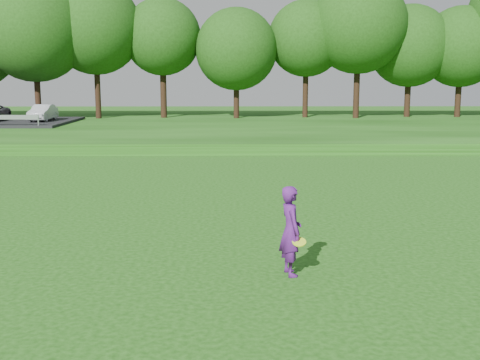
{
  "coord_description": "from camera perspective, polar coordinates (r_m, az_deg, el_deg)",
  "views": [
    {
      "loc": [
        0.15,
        -11.79,
        4.07
      ],
      "look_at": [
        0.32,
        4.17,
        1.3
      ],
      "focal_mm": 45.0,
      "sensor_mm": 36.0,
      "label": 1
    }
  ],
  "objects": [
    {
      "name": "woman",
      "position": [
        12.42,
        4.83,
        -4.82
      ],
      "size": [
        0.59,
        0.77,
        1.87
      ],
      "color": "#551971",
      "rests_on": "ground"
    },
    {
      "name": "ground",
      "position": [
        12.47,
        -1.28,
        -9.2
      ],
      "size": [
        140.0,
        140.0,
        0.0
      ],
      "primitive_type": "plane",
      "color": "#16430C",
      "rests_on": "ground"
    },
    {
      "name": "walking_path",
      "position": [
        32.04,
        -0.86,
        2.59
      ],
      "size": [
        130.0,
        1.6,
        0.04
      ],
      "primitive_type": "cube",
      "color": "gray",
      "rests_on": "ground"
    },
    {
      "name": "berm",
      "position": [
        45.94,
        -0.78,
        5.14
      ],
      "size": [
        130.0,
        30.0,
        0.6
      ],
      "primitive_type": "cube",
      "color": "#16430C",
      "rests_on": "ground"
    },
    {
      "name": "treeline",
      "position": [
        49.95,
        -0.79,
        14.48
      ],
      "size": [
        104.0,
        7.0,
        15.0
      ],
      "primitive_type": null,
      "color": "#1A3F0E",
      "rests_on": "berm"
    }
  ]
}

